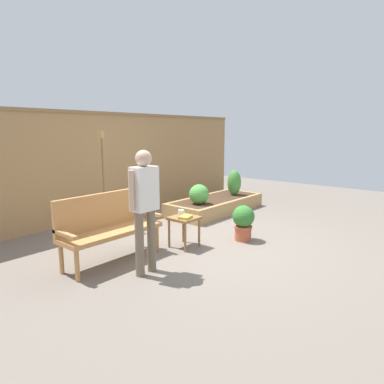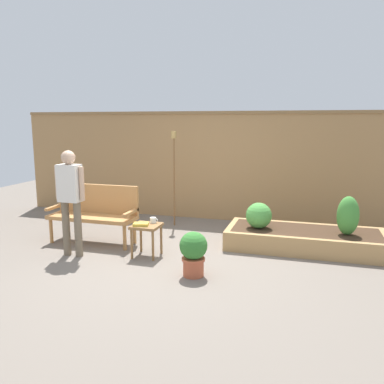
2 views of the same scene
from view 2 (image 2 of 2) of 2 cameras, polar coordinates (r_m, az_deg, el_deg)
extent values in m
plane|color=#70665B|center=(5.74, -3.17, -9.90)|extent=(14.00, 14.00, 0.00)
cube|color=#A37A4C|center=(7.94, 3.08, 3.55)|extent=(8.40, 0.10, 2.10)
cube|color=olive|center=(7.88, 3.16, 11.37)|extent=(8.40, 0.14, 0.06)
cylinder|color=#B77F47|center=(6.52, -8.30, -5.64)|extent=(0.06, 0.06, 0.40)
cylinder|color=#B77F47|center=(6.21, -9.69, -6.50)|extent=(0.06, 0.06, 0.40)
cylinder|color=#B77F47|center=(7.17, -17.96, -4.60)|extent=(0.06, 0.06, 0.40)
cylinder|color=#B77F47|center=(6.88, -19.65, -5.30)|extent=(0.06, 0.06, 0.40)
cube|color=#B77F47|center=(6.61, -14.22, -3.58)|extent=(1.44, 0.48, 0.06)
cube|color=#B77F47|center=(6.73, -13.41, -0.95)|extent=(1.44, 0.06, 0.48)
cube|color=#B77F47|center=(6.96, -19.16, -2.06)|extent=(0.06, 0.48, 0.04)
cube|color=#B77F47|center=(6.26, -8.82, -2.92)|extent=(0.06, 0.48, 0.04)
cylinder|color=olive|center=(5.98, -4.46, -6.84)|extent=(0.04, 0.04, 0.44)
cylinder|color=olive|center=(5.69, -5.66, -7.77)|extent=(0.04, 0.04, 0.44)
cylinder|color=olive|center=(6.10, -7.38, -6.55)|extent=(0.04, 0.04, 0.44)
cylinder|color=olive|center=(5.82, -8.70, -7.43)|extent=(0.04, 0.04, 0.44)
cube|color=olive|center=(5.83, -6.60, -4.88)|extent=(0.40, 0.40, 0.04)
cylinder|color=white|center=(5.89, -5.64, -4.07)|extent=(0.09, 0.09, 0.09)
torus|color=white|center=(5.88, -5.20, -4.10)|extent=(0.06, 0.01, 0.06)
cube|color=gold|center=(5.77, -7.39, -4.64)|extent=(0.25, 0.20, 0.04)
cylinder|color=#B75638|center=(5.19, 0.21, -10.91)|extent=(0.27, 0.27, 0.21)
cylinder|color=#B75638|center=(5.14, 0.21, -9.65)|extent=(0.30, 0.30, 0.04)
sphere|color=#33752D|center=(5.08, 0.21, -7.74)|extent=(0.36, 0.36, 0.36)
cube|color=#AD8451|center=(6.02, 15.87, -7.80)|extent=(2.40, 0.09, 0.30)
cube|color=#AD8451|center=(6.89, 15.98, -5.50)|extent=(2.40, 0.09, 0.30)
cube|color=#AD8451|center=(6.56, 5.74, -5.96)|extent=(0.09, 0.82, 0.30)
cube|color=#422D1E|center=(6.46, 15.93, -6.57)|extent=(2.22, 0.82, 0.30)
cylinder|color=brown|center=(6.36, 9.57, -4.89)|extent=(0.04, 0.04, 0.06)
sphere|color=#4C9942|center=(6.31, 9.61, -3.37)|extent=(0.41, 0.41, 0.41)
cylinder|color=brown|center=(6.35, 21.42, -5.50)|extent=(0.04, 0.04, 0.06)
ellipsoid|color=#428938|center=(6.28, 21.57, -3.19)|extent=(0.32, 0.32, 0.58)
cylinder|color=brown|center=(7.44, -2.60, 1.37)|extent=(0.03, 0.03, 1.65)
cylinder|color=#AD894C|center=(7.36, -2.65, 8.25)|extent=(0.10, 0.10, 0.13)
cylinder|color=#70604C|center=(6.04, -16.11, -5.19)|extent=(0.11, 0.11, 0.82)
cylinder|color=#70604C|center=(6.14, -17.69, -5.00)|extent=(0.11, 0.11, 0.82)
cube|color=silver|center=(5.95, -17.24, 1.23)|extent=(0.32, 0.20, 0.54)
cylinder|color=tan|center=(5.84, -15.61, 1.16)|extent=(0.07, 0.07, 0.49)
cylinder|color=tan|center=(6.06, -18.82, 1.31)|extent=(0.07, 0.07, 0.49)
sphere|color=tan|center=(5.91, -17.43, 4.78)|extent=(0.20, 0.20, 0.20)
camera|label=1|loc=(6.30, -56.94, 3.91)|focal=31.84mm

